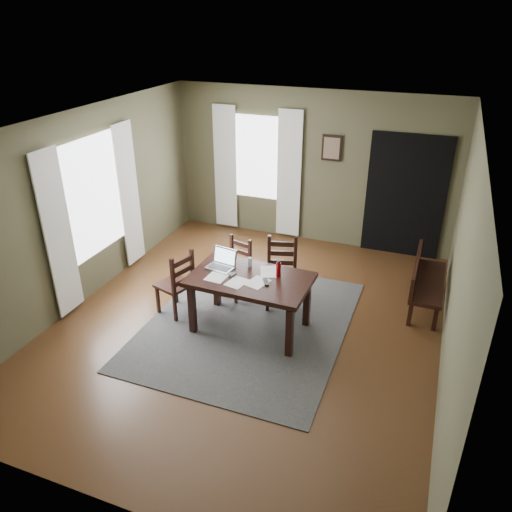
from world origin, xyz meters
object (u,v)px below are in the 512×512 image
at_px(dining_table, 250,284).
at_px(chair_end, 177,284).
at_px(chair_back_right, 281,274).
at_px(bench, 424,278).
at_px(water_bottle, 278,269).
at_px(laptop, 222,262).
at_px(chair_back_left, 236,269).

distance_m(dining_table, chair_end, 1.10).
bearing_deg(chair_back_right, bench, 3.54).
bearing_deg(water_bottle, chair_end, -173.26).
relative_size(dining_table, laptop, 3.99).
relative_size(chair_end, chair_back_right, 0.97).
bearing_deg(laptop, water_bottle, 9.27).
bearing_deg(dining_table, chair_back_left, 126.36).
height_order(chair_back_left, bench, chair_back_left).
relative_size(bench, laptop, 3.38).
bearing_deg(chair_back_left, dining_table, -39.95).
bearing_deg(bench, dining_table, 124.05).
distance_m(dining_table, chair_back_left, 0.94).
bearing_deg(chair_end, dining_table, 108.01).
distance_m(chair_end, laptop, 0.74).
bearing_deg(chair_back_right, chair_back_left, 164.85).
bearing_deg(dining_table, chair_end, -177.86).
bearing_deg(chair_back_left, bench, 29.29).
xyz_separation_m(chair_end, chair_back_right, (1.26, 0.77, 0.02)).
xyz_separation_m(chair_end, chair_back_left, (0.56, 0.76, -0.04)).
relative_size(chair_back_left, chair_back_right, 0.89).
xyz_separation_m(bench, laptop, (-2.54, -1.26, 0.40)).
bearing_deg(laptop, dining_table, -8.84).
bearing_deg(dining_table, laptop, 163.63).
xyz_separation_m(dining_table, chair_end, (-1.08, -0.02, -0.21)).
relative_size(dining_table, chair_back_left, 1.76).
xyz_separation_m(chair_back_left, laptop, (0.07, -0.60, 0.41)).
bearing_deg(water_bottle, dining_table, -155.48).
bearing_deg(chair_end, water_bottle, 113.92).
height_order(dining_table, water_bottle, water_bottle).
distance_m(chair_back_left, laptop, 0.73).
relative_size(chair_end, bench, 0.73).
bearing_deg(laptop, chair_back_left, 105.21).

